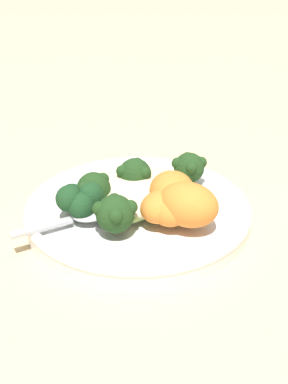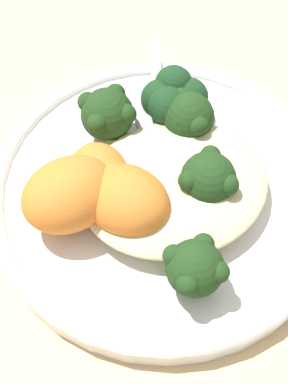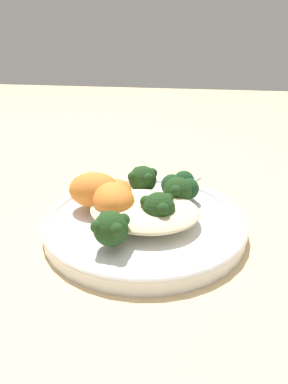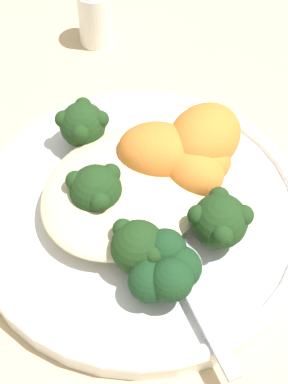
{
  "view_description": "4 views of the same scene",
  "coord_description": "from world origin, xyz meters",
  "px_view_note": "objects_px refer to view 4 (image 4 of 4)",
  "views": [
    {
      "loc": [
        -0.35,
        0.39,
        0.32
      ],
      "look_at": [
        -0.03,
        -0.0,
        0.04
      ],
      "focal_mm": 50.0,
      "sensor_mm": 36.0,
      "label": 1
    },
    {
      "loc": [
        -0.11,
        -0.2,
        0.33
      ],
      "look_at": [
        -0.04,
        -0.01,
        0.03
      ],
      "focal_mm": 50.0,
      "sensor_mm": 36.0,
      "label": 2
    },
    {
      "loc": [
        0.07,
        -0.32,
        0.2
      ],
      "look_at": [
        -0.02,
        0.0,
        0.05
      ],
      "focal_mm": 28.0,
      "sensor_mm": 36.0,
      "label": 3
    },
    {
      "loc": [
        0.18,
        0.2,
        0.4
      ],
      "look_at": [
        -0.01,
        0.01,
        0.05
      ],
      "focal_mm": 60.0,
      "sensor_mm": 36.0,
      "label": 4
    }
  ],
  "objects_px": {
    "broccoli_stalk_2": "(145,227)",
    "sweet_potato_chunk_1": "(201,164)",
    "quinoa_mound": "(125,190)",
    "sweet_potato_chunk_3": "(158,151)",
    "sweet_potato_chunk_0": "(193,169)",
    "plate": "(139,213)",
    "salt_shaker": "(95,10)",
    "broccoli_stalk_0": "(95,132)",
    "kale_tuft": "(163,268)",
    "spoon": "(180,272)",
    "broccoli_stalk_3": "(213,214)",
    "broccoli_stalk_1": "(107,187)",
    "sweet_potato_chunk_2": "(208,140)"
  },
  "relations": [
    {
      "from": "plate",
      "to": "spoon",
      "type": "bearing_deg",
      "value": 70.22
    },
    {
      "from": "spoon",
      "to": "salt_shaker",
      "type": "distance_m",
      "value": 0.28
    },
    {
      "from": "sweet_potato_chunk_2",
      "to": "sweet_potato_chunk_3",
      "type": "relative_size",
      "value": 1.05
    },
    {
      "from": "sweet_potato_chunk_0",
      "to": "sweet_potato_chunk_1",
      "type": "height_order",
      "value": "sweet_potato_chunk_0"
    },
    {
      "from": "broccoli_stalk_2",
      "to": "kale_tuft",
      "type": "bearing_deg",
      "value": 32.64
    },
    {
      "from": "quinoa_mound",
      "to": "broccoli_stalk_2",
      "type": "xyz_separation_m",
      "value": [
        0.02,
        0.04,
        0.01
      ]
    },
    {
      "from": "broccoli_stalk_3",
      "to": "sweet_potato_chunk_1",
      "type": "height_order",
      "value": "broccoli_stalk_3"
    },
    {
      "from": "quinoa_mound",
      "to": "spoon",
      "type": "distance_m",
      "value": 0.08
    },
    {
      "from": "broccoli_stalk_0",
      "to": "broccoli_stalk_2",
      "type": "distance_m",
      "value": 0.1
    },
    {
      "from": "sweet_potato_chunk_3",
      "to": "spoon",
      "type": "bearing_deg",
      "value": 53.5
    },
    {
      "from": "quinoa_mound",
      "to": "sweet_potato_chunk_3",
      "type": "relative_size",
      "value": 2.16
    },
    {
      "from": "broccoli_stalk_0",
      "to": "kale_tuft",
      "type": "bearing_deg",
      "value": 141.66
    },
    {
      "from": "broccoli_stalk_1",
      "to": "broccoli_stalk_3",
      "type": "bearing_deg",
      "value": 130.24
    },
    {
      "from": "plate",
      "to": "sweet_potato_chunk_3",
      "type": "height_order",
      "value": "sweet_potato_chunk_3"
    },
    {
      "from": "spoon",
      "to": "sweet_potato_chunk_0",
      "type": "bearing_deg",
      "value": 148.73
    },
    {
      "from": "plate",
      "to": "spoon",
      "type": "distance_m",
      "value": 0.07
    },
    {
      "from": "plate",
      "to": "sweet_potato_chunk_0",
      "type": "height_order",
      "value": "sweet_potato_chunk_0"
    },
    {
      "from": "broccoli_stalk_1",
      "to": "sweet_potato_chunk_0",
      "type": "distance_m",
      "value": 0.07
    },
    {
      "from": "spoon",
      "to": "salt_shaker",
      "type": "height_order",
      "value": "salt_shaker"
    },
    {
      "from": "spoon",
      "to": "broccoli_stalk_2",
      "type": "bearing_deg",
      "value": -163.71
    },
    {
      "from": "broccoli_stalk_0",
      "to": "sweet_potato_chunk_0",
      "type": "height_order",
      "value": "broccoli_stalk_0"
    },
    {
      "from": "spoon",
      "to": "broccoli_stalk_1",
      "type": "bearing_deg",
      "value": -163.79
    },
    {
      "from": "broccoli_stalk_2",
      "to": "sweet_potato_chunk_1",
      "type": "height_order",
      "value": "broccoli_stalk_2"
    },
    {
      "from": "broccoli_stalk_2",
      "to": "spoon",
      "type": "height_order",
      "value": "broccoli_stalk_2"
    },
    {
      "from": "salt_shaker",
      "to": "broccoli_stalk_0",
      "type": "bearing_deg",
      "value": 47.93
    },
    {
      "from": "sweet_potato_chunk_1",
      "to": "kale_tuft",
      "type": "xyz_separation_m",
      "value": [
        0.09,
        0.04,
        0.0
      ]
    },
    {
      "from": "quinoa_mound",
      "to": "kale_tuft",
      "type": "xyz_separation_m",
      "value": [
        0.03,
        0.07,
        0.01
      ]
    },
    {
      "from": "broccoli_stalk_3",
      "to": "kale_tuft",
      "type": "bearing_deg",
      "value": -73.19
    },
    {
      "from": "broccoli_stalk_1",
      "to": "salt_shaker",
      "type": "xyz_separation_m",
      "value": [
        -0.13,
        -0.16,
        -0.0
      ]
    },
    {
      "from": "plate",
      "to": "broccoli_stalk_3",
      "type": "height_order",
      "value": "broccoli_stalk_3"
    },
    {
      "from": "broccoli_stalk_0",
      "to": "sweet_potato_chunk_2",
      "type": "bearing_deg",
      "value": -160.22
    },
    {
      "from": "plate",
      "to": "broccoli_stalk_2",
      "type": "height_order",
      "value": "broccoli_stalk_2"
    },
    {
      "from": "sweet_potato_chunk_0",
      "to": "kale_tuft",
      "type": "height_order",
      "value": "kale_tuft"
    },
    {
      "from": "broccoli_stalk_0",
      "to": "kale_tuft",
      "type": "xyz_separation_m",
      "value": [
        0.05,
        0.12,
        0.0
      ]
    },
    {
      "from": "plate",
      "to": "salt_shaker",
      "type": "relative_size",
      "value": 3.48
    },
    {
      "from": "broccoli_stalk_1",
      "to": "sweet_potato_chunk_1",
      "type": "relative_size",
      "value": 2.08
    },
    {
      "from": "kale_tuft",
      "to": "spoon",
      "type": "relative_size",
      "value": 0.47
    },
    {
      "from": "plate",
      "to": "quinoa_mound",
      "type": "distance_m",
      "value": 0.02
    },
    {
      "from": "broccoli_stalk_2",
      "to": "broccoli_stalk_1",
      "type": "bearing_deg",
      "value": -127.3
    },
    {
      "from": "broccoli_stalk_0",
      "to": "kale_tuft",
      "type": "height_order",
      "value": "broccoli_stalk_0"
    },
    {
      "from": "sweet_potato_chunk_1",
      "to": "broccoli_stalk_3",
      "type": "bearing_deg",
      "value": 51.05
    },
    {
      "from": "quinoa_mound",
      "to": "broccoli_stalk_2",
      "type": "distance_m",
      "value": 0.04
    },
    {
      "from": "broccoli_stalk_0",
      "to": "sweet_potato_chunk_1",
      "type": "height_order",
      "value": "broccoli_stalk_0"
    },
    {
      "from": "broccoli_stalk_1",
      "to": "sweet_potato_chunk_2",
      "type": "relative_size",
      "value": 1.49
    },
    {
      "from": "broccoli_stalk_3",
      "to": "quinoa_mound",
      "type": "bearing_deg",
      "value": -147.24
    },
    {
      "from": "sweet_potato_chunk_1",
      "to": "sweet_potato_chunk_0",
      "type": "bearing_deg",
      "value": -4.64
    },
    {
      "from": "quinoa_mound",
      "to": "kale_tuft",
      "type": "height_order",
      "value": "kale_tuft"
    },
    {
      "from": "broccoli_stalk_1",
      "to": "sweet_potato_chunk_3",
      "type": "xyz_separation_m",
      "value": [
        -0.05,
        0.0,
        0.0
      ]
    },
    {
      "from": "quinoa_mound",
      "to": "broccoli_stalk_1",
      "type": "xyz_separation_m",
      "value": [
        0.01,
        -0.01,
        0.01
      ]
    },
    {
      "from": "broccoli_stalk_2",
      "to": "salt_shaker",
      "type": "bearing_deg",
      "value": -155.62
    }
  ]
}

